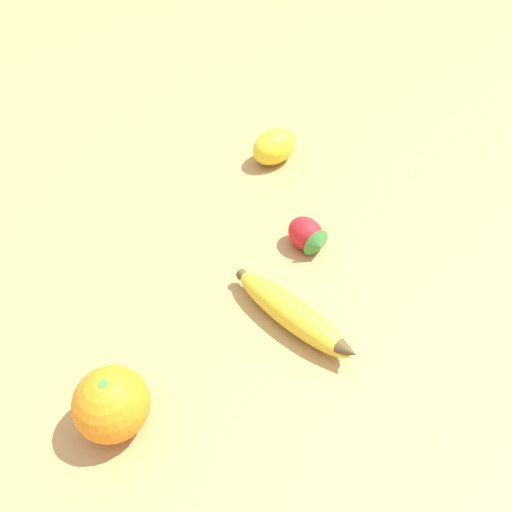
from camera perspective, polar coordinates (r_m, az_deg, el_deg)
ground_plane at (r=0.62m, az=-2.73°, el=-3.72°), size 3.00×3.00×0.00m
banana at (r=0.57m, az=4.24°, el=-6.57°), size 0.18×0.09×0.04m
orange at (r=0.50m, az=-16.18°, el=-15.93°), size 0.07×0.07×0.07m
strawberry at (r=0.66m, az=5.91°, el=2.37°), size 0.06×0.05×0.04m
lemon at (r=0.81m, az=2.14°, el=12.40°), size 0.08×0.09×0.05m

